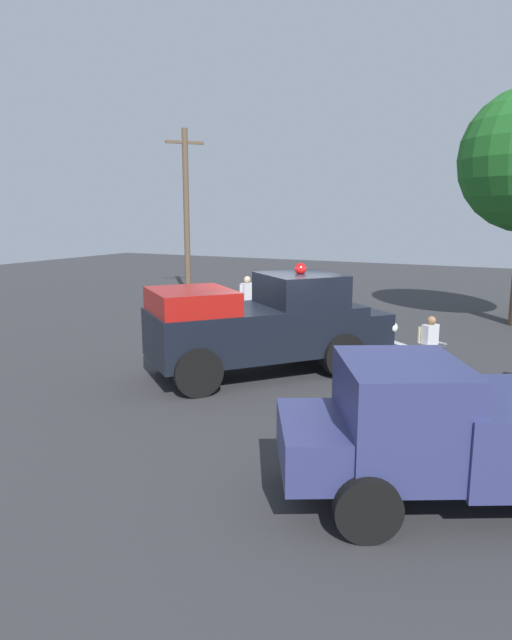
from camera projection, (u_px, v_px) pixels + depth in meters
ground_plane at (276, 369)px, 13.48m from camera, size 60.00×60.00×0.00m
vintage_fire_truck at (265, 324)px, 12.95m from camera, size 5.45×5.98×2.59m
parked_pickup at (468, 429)px, 7.16m from camera, size 5.08×3.87×1.90m
lawn_chair_near_truck at (428, 344)px, 13.56m from camera, size 0.67×0.67×1.02m
spectator_seated at (433, 341)px, 13.43m from camera, size 0.65×0.59×1.29m
spectator_standing at (247, 297)px, 18.57m from camera, size 0.41×0.63×1.68m
utility_pole at (186, 211)px, 24.72m from camera, size 1.21×1.36×7.39m
traffic_cone at (279, 338)px, 15.45m from camera, size 0.40×0.40×0.64m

